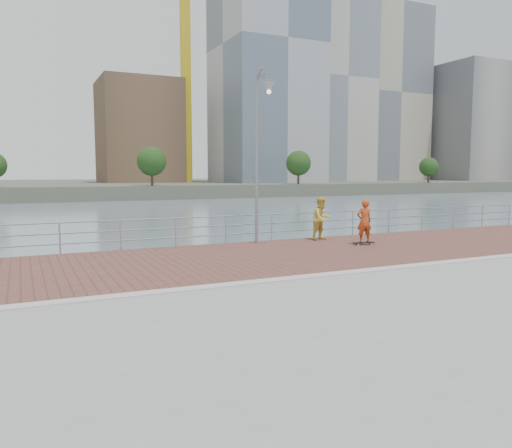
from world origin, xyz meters
name	(u,v)px	position (x,y,z in m)	size (l,w,h in m)	color
water	(288,353)	(0.00, 0.00, -2.00)	(400.00, 400.00, 0.00)	slate
seawall	(426,391)	(0.00, -5.00, -1.00)	(40.00, 24.00, 2.00)	gray
brick_lane	(235,258)	(0.00, 3.60, 0.01)	(40.00, 6.80, 0.02)	brown
curb	(288,279)	(0.00, 0.00, 0.03)	(40.00, 0.40, 0.06)	#B7B5AD
far_shore	(48,187)	(0.00, 122.50, -0.75)	(320.00, 95.00, 2.50)	#4C5142
guardrail	(201,228)	(0.00, 7.00, 0.69)	(39.06, 0.06, 1.13)	#8C9EA8
street_lamp	(262,126)	(2.15, 6.03, 4.59)	(0.47, 1.37, 6.46)	gray
skateboard	(364,243)	(5.74, 4.29, 0.10)	(0.87, 0.40, 0.10)	black
skateboarder	(364,221)	(5.74, 4.29, 0.94)	(0.61, 0.40, 1.67)	#B23F17
bystander	(322,218)	(5.02, 6.22, 0.92)	(0.87, 0.68, 1.80)	gold
tower_crane	(174,39)	(27.36, 104.00, 33.50)	(47.00, 2.00, 50.70)	gold
skyline	(193,84)	(31.98, 104.39, 23.81)	(233.00, 41.00, 63.49)	#ADA38E
shoreline_trees	(115,163)	(8.71, 77.00, 4.42)	(144.39, 5.17, 6.89)	#473323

